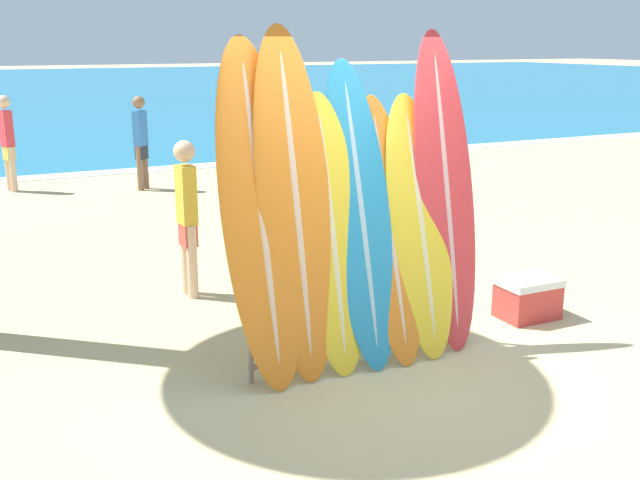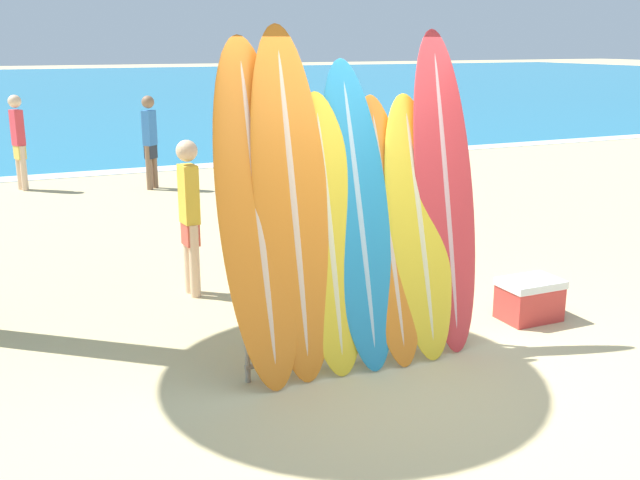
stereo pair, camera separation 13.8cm
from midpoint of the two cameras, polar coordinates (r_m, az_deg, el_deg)
ground_plane at (r=5.87m, az=6.88°, el=-10.06°), size 160.00×160.00×0.00m
ocean_water at (r=44.14m, az=-20.97°, el=10.76°), size 120.00×60.00×0.01m
surfboard_rack at (r=5.90m, az=3.88°, el=-5.32°), size 1.94×0.04×0.78m
surfboard_slot_0 at (r=5.43m, az=-4.08°, el=2.08°), size 0.60×0.79×2.53m
surfboard_slot_1 at (r=5.50m, az=-1.41°, el=2.69°), size 0.59×0.68×2.60m
surfboard_slot_2 at (r=5.63m, az=1.39°, el=0.41°), size 0.54×0.60×2.11m
surfboard_slot_3 at (r=5.76m, az=3.62°, el=1.93°), size 0.54×0.75×2.35m
surfboard_slot_4 at (r=5.89m, az=5.85°, el=0.77°), size 0.49×0.73×2.07m
surfboard_slot_5 at (r=6.01m, az=8.17°, el=1.01°), size 0.55×0.69×2.08m
surfboard_slot_6 at (r=6.14m, az=10.13°, el=3.58°), size 0.54×0.63×2.57m
person_near_water at (r=7.41m, az=-9.39°, el=2.11°), size 0.21×0.26×1.56m
person_mid_beach at (r=13.11m, az=-12.53°, el=7.55°), size 0.27×0.26×1.58m
person_far_left at (r=13.65m, az=-21.73°, el=7.18°), size 0.22×0.27×1.61m
person_far_right at (r=9.20m, az=-4.38°, el=5.63°), size 0.31×0.26×1.81m
cooler_box at (r=7.11m, az=16.20°, el=-4.35°), size 0.54×0.39×0.38m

